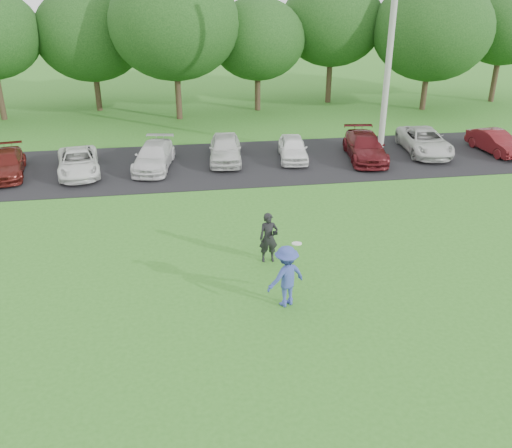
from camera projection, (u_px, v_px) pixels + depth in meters
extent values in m
plane|color=#327120|center=(275.00, 321.00, 15.58)|extent=(100.00, 100.00, 0.00)
cube|color=black|center=(227.00, 164.00, 27.18)|extent=(32.00, 6.50, 0.03)
cylinder|color=#9E9E99|center=(390.00, 50.00, 25.22)|extent=(0.28, 0.28, 10.47)
imported|color=#364599|center=(286.00, 276.00, 15.95)|extent=(1.37, 1.12, 1.84)
cylinder|color=white|center=(297.00, 243.00, 15.24)|extent=(0.27, 0.27, 0.08)
imported|color=black|center=(269.00, 238.00, 18.29)|extent=(0.61, 0.41, 1.68)
cube|color=black|center=(275.00, 233.00, 18.05)|extent=(0.14, 0.10, 0.10)
imported|color=#581713|center=(6.00, 164.00, 25.49)|extent=(2.02, 3.87, 1.07)
imported|color=silver|center=(78.00, 162.00, 25.72)|extent=(2.33, 4.07, 1.07)
imported|color=silver|center=(154.00, 156.00, 26.37)|extent=(2.20, 4.08, 1.12)
imported|color=silver|center=(225.00, 148.00, 27.20)|extent=(1.82, 3.81, 1.26)
imported|color=white|center=(293.00, 148.00, 27.49)|extent=(1.68, 3.37, 1.10)
imported|color=#571317|center=(365.00, 147.00, 27.52)|extent=(2.16, 4.32, 1.20)
imported|color=silver|center=(425.00, 141.00, 28.41)|extent=(2.28, 4.34, 1.17)
imported|color=#571316|center=(495.00, 142.00, 28.43)|extent=(1.67, 3.45, 1.09)
cylinder|color=#38281C|center=(0.00, 97.00, 33.87)|extent=(0.36, 0.36, 2.70)
cylinder|color=#38281C|center=(98.00, 93.00, 35.96)|extent=(0.36, 0.36, 2.20)
ellipsoid|color=#214C19|center=(91.00, 33.00, 34.41)|extent=(6.68, 6.68, 5.68)
cylinder|color=#38281C|center=(178.00, 96.00, 34.01)|extent=(0.36, 0.36, 2.70)
ellipsoid|color=#214C19|center=(174.00, 24.00, 32.23)|extent=(7.42, 7.42, 6.31)
cylinder|color=#38281C|center=(258.00, 93.00, 36.03)|extent=(0.36, 0.36, 2.20)
ellipsoid|color=#214C19|center=(258.00, 39.00, 34.63)|extent=(5.76, 5.76, 4.90)
cylinder|color=#38281C|center=(329.00, 82.00, 37.84)|extent=(0.36, 0.36, 2.70)
ellipsoid|color=#214C19|center=(332.00, 22.00, 36.21)|extent=(6.50, 6.50, 5.53)
cylinder|color=#38281C|center=(424.00, 92.00, 36.18)|extent=(0.36, 0.36, 2.20)
ellipsoid|color=#214C19|center=(432.00, 29.00, 34.53)|extent=(7.24, 7.24, 6.15)
cylinder|color=#38281C|center=(494.00, 81.00, 38.05)|extent=(0.36, 0.36, 2.70)
ellipsoid|color=#214C19|center=(504.00, 27.00, 36.56)|extent=(5.58, 5.58, 4.74)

